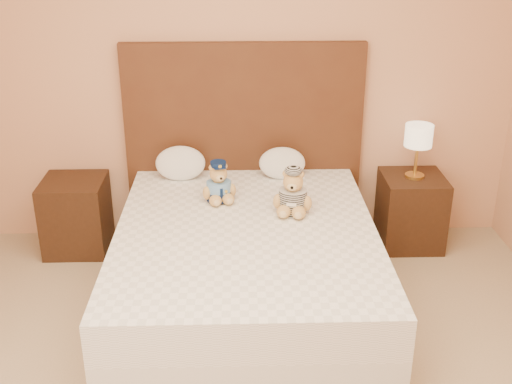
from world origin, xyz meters
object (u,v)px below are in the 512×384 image
nightstand_right (411,211)px  pillow_right (282,162)px  nightstand_left (76,215)px  teddy_police (219,181)px  bed (246,267)px  pillow_left (180,162)px  lamp (418,138)px  teddy_prisoner (293,191)px

nightstand_right → pillow_right: size_ratio=1.63×
nightstand_left → teddy_police: 1.21m
nightstand_left → bed: bearing=-32.6°
teddy_police → pillow_right: bearing=26.8°
nightstand_left → teddy_police: size_ratio=1.99×
bed → pillow_left: 1.03m
lamp → pillow_right: size_ratio=1.19×
lamp → pillow_left: bearing=179.0°
teddy_police → pillow_left: size_ratio=0.77×
teddy_prisoner → pillow_left: (-0.77, 0.61, -0.02)m
teddy_prisoner → pillow_left: size_ratio=0.82×
nightstand_left → teddy_prisoner: 1.71m
pillow_right → bed: bearing=-108.4°
lamp → teddy_prisoner: bearing=-148.5°
bed → teddy_police: size_ratio=7.23×
bed → nightstand_left: size_ratio=3.64×
bed → teddy_police: 0.62m
teddy_prisoner → pillow_right: teddy_prisoner is taller
nightstand_right → teddy_police: size_ratio=1.99×
nightstand_right → teddy_prisoner: size_ratio=1.86×
nightstand_right → teddy_police: (-1.43, -0.38, 0.41)m
teddy_police → nightstand_left: bearing=145.4°
teddy_police → teddy_prisoner: teddy_prisoner is taller
teddy_prisoner → pillow_right: bearing=103.0°
pillow_left → teddy_police: bearing=-54.8°
lamp → pillow_left: 1.72m
nightstand_left → nightstand_right: bearing=0.0°
teddy_police → teddy_prisoner: size_ratio=0.94×
nightstand_right → lamp: lamp is taller
bed → nightstand_left: (-1.25, 0.80, -0.00)m
nightstand_left → pillow_right: 1.58m
bed → pillow_left: size_ratio=5.54×
lamp → pillow_right: lamp is taller
lamp → pillow_right: bearing=178.2°
bed → nightstand_right: same height
nightstand_left → pillow_right: size_ratio=1.63×
teddy_police → pillow_left: bearing=109.9°
lamp → teddy_police: 1.48m
teddy_prisoner → bed: bearing=-133.5°
teddy_police → teddy_prisoner: 0.52m
bed → nightstand_right: size_ratio=3.64×
pillow_left → nightstand_left: bearing=-177.8°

